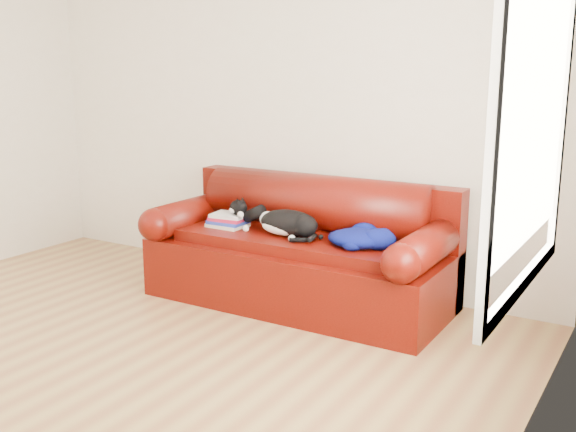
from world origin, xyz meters
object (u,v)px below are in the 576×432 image
object	(u,v)px
book_stack	(229,220)
cat	(287,223)
blanket	(360,237)
sofa_base	(299,270)

from	to	relation	value
book_stack	cat	bearing A→B (deg)	-0.81
blanket	book_stack	bearing A→B (deg)	-179.72
cat	blanket	bearing A→B (deg)	13.00
blanket	sofa_base	bearing A→B (deg)	171.62
sofa_base	blanket	world-z (taller)	blanket
sofa_base	book_stack	bearing A→B (deg)	-171.66
book_stack	cat	size ratio (longest dim) A/B	0.45
book_stack	blanket	size ratio (longest dim) A/B	0.51
book_stack	blanket	world-z (taller)	blanket
cat	blanket	world-z (taller)	cat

